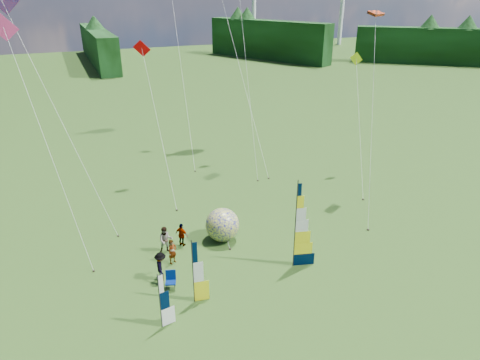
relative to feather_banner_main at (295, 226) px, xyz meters
name	(u,v)px	position (x,y,z in m)	size (l,w,h in m)	color
ground	(285,295)	(-1.76, -2.21, -2.77)	(220.00, 220.00, 0.00)	#436E2A
treeline_ring	(288,233)	(-1.76, -2.21, 1.23)	(210.00, 210.00, 8.00)	#1C5121
feather_banner_main	(295,226)	(0.00, 0.00, 0.00)	(1.49, 0.10, 5.55)	black
side_banner_left	(193,273)	(-6.53, -0.77, -0.90)	(1.04, 0.10, 3.75)	yellow
side_banner_far	(160,302)	(-8.60, -1.97, -1.22)	(0.92, 0.10, 3.10)	white
bol_inflatable	(222,225)	(-2.88, 4.50, -1.64)	(2.26, 2.26, 2.26)	#000073
spectator_a	(172,252)	(-6.66, 3.19, -1.97)	(0.59, 0.38, 1.61)	#66594C
spectator_b	(166,240)	(-6.75, 4.48, -1.86)	(0.89, 0.44, 1.83)	#66594C
spectator_c	(161,266)	(-7.69, 1.83, -1.88)	(1.16, 0.43, 1.79)	#66594C
spectator_d	(182,235)	(-5.60, 4.83, -1.96)	(0.95, 0.39, 1.62)	#66594C
camp_chair	(171,281)	(-7.42, 0.78, -2.24)	(0.62, 0.62, 1.08)	#00134A
kite_whale	(242,66)	(4.46, 18.32, 6.18)	(3.54, 15.52, 17.91)	black
kite_rainbow_delta	(59,109)	(-11.63, 10.77, 5.64)	(8.23, 9.93, 16.82)	#F83251
kite_parafoil	(373,110)	(8.64, 4.64, 4.92)	(6.51, 9.17, 15.39)	red
small_kite_red	(158,121)	(-4.75, 13.26, 3.35)	(2.47, 9.39, 12.26)	#DE0002
small_kite_orange	(248,72)	(4.09, 16.17, 6.03)	(3.49, 9.97, 17.61)	#D54000
small_kite_yellow	(360,121)	(10.97, 8.75, 2.72)	(4.75, 8.34, 10.98)	#EEFF18
small_kite_pink	(49,145)	(-12.49, 6.57, 4.65)	(4.99, 7.41, 14.85)	#D12F77
small_kite_green	(182,71)	(-0.41, 21.30, 5.57)	(3.36, 11.91, 16.68)	green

